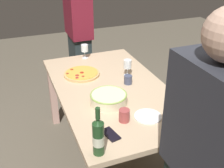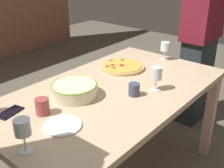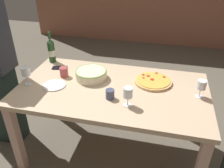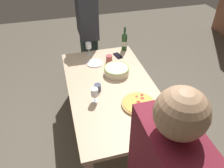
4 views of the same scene
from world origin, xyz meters
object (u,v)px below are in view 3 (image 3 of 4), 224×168
Objects in this scene: wine_glass_far_left at (201,86)px; side_plate at (54,85)px; wine_glass_near_pizza at (128,93)px; cell_phone at (60,68)px; serving_bowl at (91,74)px; pizza at (153,81)px; dining_table at (112,97)px; cup_ceramic at (110,94)px; wine_glass_by_bottle at (26,72)px; cup_amber at (64,72)px; wine_bottle at (51,51)px.

wine_glass_far_left is 0.75× the size of side_plate.
wine_glass_near_pizza reaches higher than side_plate.
wine_glass_far_left is (0.53, 0.25, -0.01)m from wine_glass_near_pizza.
side_plate is (-1.19, -0.11, -0.10)m from wine_glass_far_left.
serving_bowl is at bearing 59.37° from cell_phone.
pizza is 0.86m from side_plate.
serving_bowl reaches higher than cell_phone.
cell_phone reaches higher than dining_table.
pizza is at bearing 67.86° from wine_glass_near_pizza.
serving_bowl is at bearing 36.09° from side_plate.
side_plate is at bearing -143.91° from serving_bowl.
cup_ceramic is (-0.15, 0.06, -0.07)m from wine_glass_near_pizza.
wine_glass_near_pizza is 0.95× the size of wine_glass_by_bottle.
cup_amber is 0.55m from cup_ceramic.
cell_phone is (-0.58, 0.23, 0.10)m from dining_table.
cup_ceramic is at bearing -82.17° from dining_table.
wine_bottle is 1.96× the size of wine_glass_by_bottle.
cup_ceramic is 0.40× the size of side_plate.
cup_ceramic is at bearing -8.11° from side_plate.
wine_glass_far_left is at bearing -5.12° from serving_bowl.
wine_glass_far_left reaches higher than cup_ceramic.
wine_glass_by_bottle reaches higher than wine_glass_near_pizza.
cup_amber reaches higher than dining_table.
dining_table is at bearing -152.55° from pizza.
wine_bottle is 2.06× the size of wine_glass_near_pizza.
serving_bowl is 0.38m from cell_phone.
cell_phone is at bearing -43.24° from wine_bottle.
cell_phone is (-0.75, 0.45, -0.10)m from wine_glass_near_pizza.
side_plate is at bearing -170.30° from dining_table.
dining_table is 0.83m from wine_bottle.
wine_glass_far_left is at bearing -3.02° from cup_amber.
wine_glass_far_left is 1.20m from side_plate.
cup_ceramic reaches higher than side_plate.
wine_glass_by_bottle is 0.33m from cup_amber.
cup_ceramic is 0.53× the size of cell_phone.
cup_amber is 0.62× the size of cell_phone.
pizza is at bearing 46.79° from cup_ceramic.
serving_bowl is 1.83× the size of wine_glass_near_pizza.
pizza is (0.33, 0.17, 0.11)m from dining_table.
cup_amber reaches higher than cup_ceramic.
wine_glass_by_bottle is at bearing -171.38° from dining_table.
serving_bowl is at bearing 4.70° from cup_amber.
wine_glass_near_pizza is at bearing -21.62° from cup_ceramic.
wine_bottle is 1.06m from wine_glass_near_pizza.
wine_glass_near_pizza is at bearing -25.58° from cup_amber.
wine_glass_near_pizza is (0.39, -0.33, 0.06)m from serving_bowl.
wine_glass_far_left is at bearing 68.91° from cell_phone.
cell_phone is (0.14, 0.34, -0.11)m from wine_glass_by_bottle.
wine_bottle is 2.19× the size of cell_phone.
cup_ceramic is (0.02, -0.16, 0.13)m from dining_table.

